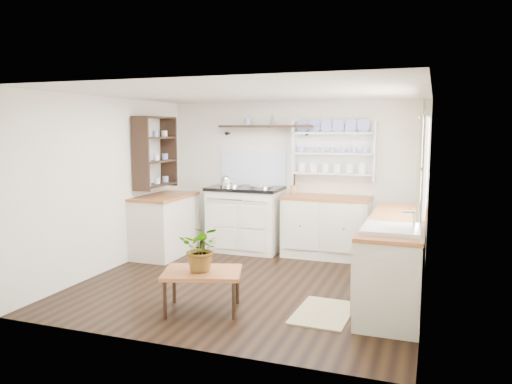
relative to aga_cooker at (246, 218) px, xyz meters
The scene contains 19 objects.
floor 1.78m from the aga_cooker, 67.20° to the right, with size 4.00×3.80×0.01m, color black.
wall_back 0.98m from the aga_cooker, 26.59° to the left, with size 4.00×0.02×2.30m, color beige.
wall_right 3.15m from the aga_cooker, 30.55° to the right, with size 0.02×3.80×2.30m, color beige.
wall_left 2.16m from the aga_cooker, 130.49° to the right, with size 0.02×3.80×2.30m, color beige.
ceiling 2.47m from the aga_cooker, 67.20° to the right, with size 4.00×3.80×0.01m, color white.
window 3.15m from the aga_cooker, 28.56° to the right, with size 0.08×1.55×1.22m.
aga_cooker is the anchor object (origin of this frame).
back_cabinets 1.26m from the aga_cooker, ahead, with size 1.27×0.63×0.90m.
right_cabinets 2.78m from the aga_cooker, 31.92° to the right, with size 0.62×2.43×0.90m.
belfast_sink 3.25m from the aga_cooker, 43.24° to the right, with size 0.55×0.60×0.45m.
left_cabinets 1.24m from the aga_cooker, 147.23° to the right, with size 0.62×1.13×0.90m.
plate_rack 1.70m from the aga_cooker, 12.64° to the left, with size 1.20×0.22×0.90m.
high_shelf 1.44m from the aga_cooker, 38.61° to the left, with size 1.50×0.29×0.16m.
left_shelving 1.71m from the aga_cooker, 150.43° to the right, with size 0.28×0.80×1.05m, color black.
kettle 0.62m from the aga_cooker, 156.85° to the right, with size 0.19×0.19×0.23m, color silver, non-canonical shape.
utensil_crock 0.87m from the aga_cooker, ahead, with size 0.10×0.10×0.12m, color #A6783D.
center_table 2.66m from the aga_cooker, 78.91° to the right, with size 0.92×0.77×0.43m.
potted_plant 2.66m from the aga_cooker, 78.91° to the right, with size 0.43×0.37×0.48m, color #3F7233.
floor_rug 2.88m from the aga_cooker, 52.80° to the right, with size 0.55×0.85×0.02m, color tan.
Camera 1 is at (2.06, -5.56, 1.89)m, focal length 35.00 mm.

